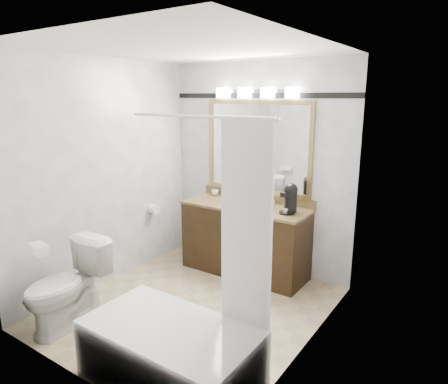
# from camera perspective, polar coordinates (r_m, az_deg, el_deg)

# --- Properties ---
(room) EXTENTS (2.42, 2.62, 2.52)m
(room) POSITION_cam_1_polar(r_m,az_deg,el_deg) (3.78, -4.85, 0.62)
(room) COLOR tan
(room) RESTS_ON ground
(vanity) EXTENTS (1.53, 0.58, 0.97)m
(vanity) POSITION_cam_1_polar(r_m,az_deg,el_deg) (4.81, 3.01, -6.54)
(vanity) COLOR black
(vanity) RESTS_ON ground
(mirror) EXTENTS (1.40, 0.04, 1.10)m
(mirror) POSITION_cam_1_polar(r_m,az_deg,el_deg) (4.79, 4.82, 6.37)
(mirror) COLOR #9C7B46
(mirror) RESTS_ON room
(vanity_light_bar) EXTENTS (1.02, 0.14, 0.12)m
(vanity_light_bar) POSITION_cam_1_polar(r_m,az_deg,el_deg) (4.71, 4.64, 13.98)
(vanity_light_bar) COLOR silver
(vanity_light_bar) RESTS_ON room
(accent_stripe) EXTENTS (2.40, 0.01, 0.06)m
(accent_stripe) POSITION_cam_1_polar(r_m,az_deg,el_deg) (4.76, 5.04, 13.56)
(accent_stripe) COLOR black
(accent_stripe) RESTS_ON room
(bathtub) EXTENTS (1.30, 0.75, 1.96)m
(bathtub) POSITION_cam_1_polar(r_m,az_deg,el_deg) (3.20, -7.04, -20.99)
(bathtub) COLOR white
(bathtub) RESTS_ON ground
(tp_roll) EXTENTS (0.11, 0.12, 0.12)m
(tp_roll) POSITION_cam_1_polar(r_m,az_deg,el_deg) (5.14, -9.99, -2.42)
(tp_roll) COLOR white
(tp_roll) RESTS_ON room
(toilet) EXTENTS (0.45, 0.78, 0.79)m
(toilet) POSITION_cam_1_polar(r_m,az_deg,el_deg) (4.02, -21.63, -12.42)
(toilet) COLOR white
(toilet) RESTS_ON ground
(tissue_box) EXTENTS (0.22, 0.14, 0.08)m
(tissue_box) POSITION_cam_1_polar(r_m,az_deg,el_deg) (3.75, -24.95, -7.37)
(tissue_box) COLOR white
(tissue_box) RESTS_ON toilet
(coffee_maker) EXTENTS (0.17, 0.21, 0.33)m
(coffee_maker) POSITION_cam_1_polar(r_m,az_deg,el_deg) (4.39, 9.44, -0.80)
(coffee_maker) COLOR black
(coffee_maker) RESTS_ON vanity
(cup_left) EXTENTS (0.10, 0.10, 0.07)m
(cup_left) POSITION_cam_1_polar(r_m,az_deg,el_deg) (5.14, -1.29, -0.08)
(cup_left) COLOR white
(cup_left) RESTS_ON vanity
(cup_right) EXTENTS (0.12, 0.12, 0.09)m
(cup_right) POSITION_cam_1_polar(r_m,az_deg,el_deg) (5.04, 0.83, -0.24)
(cup_right) COLOR white
(cup_right) RESTS_ON vanity
(soap_bottle_a) EXTENTS (0.05, 0.05, 0.09)m
(soap_bottle_a) POSITION_cam_1_polar(r_m,az_deg,el_deg) (4.94, 1.87, -0.48)
(soap_bottle_a) COLOR white
(soap_bottle_a) RESTS_ON vanity
(soap_bottle_b) EXTENTS (0.08, 0.08, 0.08)m
(soap_bottle_b) POSITION_cam_1_polar(r_m,az_deg,el_deg) (4.73, 6.94, -1.30)
(soap_bottle_b) COLOR white
(soap_bottle_b) RESTS_ON vanity
(soap_bar) EXTENTS (0.09, 0.08, 0.02)m
(soap_bar) POSITION_cam_1_polar(r_m,az_deg,el_deg) (4.79, 3.69, -1.39)
(soap_bar) COLOR beige
(soap_bar) RESTS_ON vanity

